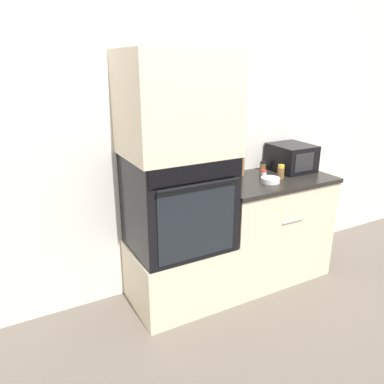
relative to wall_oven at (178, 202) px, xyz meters
The scene contains 12 objects.
ground_plane 0.99m from the wall_oven, 38.11° to the right, with size 12.00×12.00×0.00m, color #6B6056.
wall_back 0.63m from the wall_oven, 41.42° to the left, with size 8.00×0.05×2.50m.
oven_cabinet_base 0.62m from the wall_oven, 90.00° to the left, with size 0.76×0.60×0.51m.
wall_oven is the anchor object (origin of this frame).
oven_cabinet_upper 0.72m from the wall_oven, 90.00° to the left, with size 0.76×0.60×0.72m.
counter_unit 0.98m from the wall_oven, ahead, with size 1.05×0.63×0.93m.
microwave 1.21m from the wall_oven, ahead, with size 0.33×0.37×0.24m.
knife_block 0.71m from the wall_oven, 17.51° to the left, with size 0.10×0.11×0.25m.
bowl 0.81m from the wall_oven, ahead, with size 0.16×0.16×0.04m.
condiment_jar_near 0.84m from the wall_oven, ahead, with size 0.05×0.05×0.07m.
condiment_jar_mid 0.95m from the wall_oven, ahead, with size 0.06×0.06×0.12m.
condiment_jar_far 1.00m from the wall_oven, 12.87° to the left, with size 0.05×0.05×0.08m.
Camera 1 is at (-1.54, -2.08, 1.87)m, focal length 35.00 mm.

